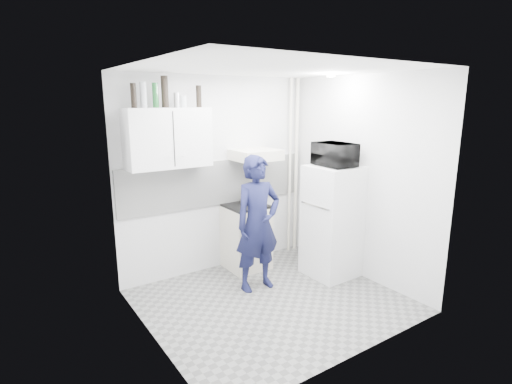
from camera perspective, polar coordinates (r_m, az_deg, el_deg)
floor at (r=4.83m, az=2.29°, el=-15.28°), size 2.80×2.80×0.00m
ceiling at (r=4.27m, az=2.61°, el=17.22°), size 2.80×2.80×0.00m
wall_back at (r=5.40m, az=-5.48°, el=2.41°), size 2.80×0.00×2.80m
wall_left at (r=3.73m, az=-15.15°, el=-2.76°), size 0.00×2.60×2.60m
wall_right at (r=5.30m, az=14.70°, el=1.85°), size 0.00×2.60×2.60m
person at (r=4.83m, az=0.26°, el=-4.53°), size 0.62×0.42×1.66m
stove at (r=5.55m, az=-1.46°, el=-6.48°), size 0.54×0.54×0.87m
fridge at (r=5.34m, az=10.81°, el=-4.15°), size 0.61×0.61×1.47m
stove_top at (r=5.42m, az=-1.48°, el=-1.98°), size 0.52×0.52×0.03m
saucepan at (r=5.47m, az=-1.15°, el=-1.06°), size 0.20×0.20×0.11m
microwave at (r=5.15m, az=11.22°, el=5.28°), size 0.56×0.39×0.30m
bottle_a at (r=4.71m, az=-17.10°, el=13.04°), size 0.06×0.06×0.27m
bottle_b at (r=4.74m, az=-15.80°, el=13.19°), size 0.07×0.07×0.28m
bottle_c at (r=4.79m, az=-14.18°, el=13.25°), size 0.07×0.07×0.28m
bottle_d at (r=4.83m, az=-12.90°, el=13.78°), size 0.08×0.08×0.36m
canister_a at (r=4.88m, az=-11.28°, el=12.75°), size 0.07×0.07×0.17m
canister_b at (r=4.92m, az=-10.31°, el=12.59°), size 0.07×0.07×0.14m
bottle_e at (r=5.00m, az=-8.18°, el=13.37°), size 0.06×0.06×0.26m
upper_cabinet at (r=4.85m, az=-12.47°, el=7.54°), size 1.00×0.35×0.70m
range_hood at (r=5.38m, az=-0.03°, el=5.34°), size 0.60×0.50×0.14m
backsplash at (r=5.41m, az=-5.38°, el=1.34°), size 2.74×0.03×0.60m
pipe_a at (r=6.06m, az=5.75°, el=3.55°), size 0.05×0.05×2.60m
pipe_b at (r=5.98m, az=4.86°, el=3.45°), size 0.04×0.04×2.60m
ceiling_spot_fixture at (r=5.07m, az=10.67°, el=16.00°), size 0.10×0.10×0.02m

